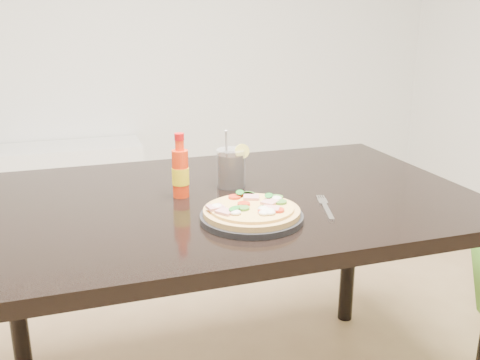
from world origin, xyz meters
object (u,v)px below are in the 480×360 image
object	(u,v)px
pizza	(252,210)
hot_sauce_bottle	(180,172)
dining_table	(227,222)
plate	(252,217)
cola_cup	(231,169)
media_console	(24,189)
fork	(325,206)

from	to	relation	value
pizza	hot_sauce_bottle	xyz separation A→B (m)	(-0.13, 0.24, 0.04)
dining_table	pizza	bearing A→B (deg)	-89.42
plate	hot_sauce_bottle	distance (m)	0.28
cola_cup	media_console	xyz separation A→B (m)	(-0.74, 1.82, -0.55)
dining_table	hot_sauce_bottle	xyz separation A→B (m)	(-0.13, 0.03, 0.16)
plate	fork	bearing A→B (deg)	7.48
cola_cup	media_console	world-z (taller)	cola_cup
plate	media_console	bearing A→B (deg)	108.49
dining_table	pizza	xyz separation A→B (m)	(0.00, -0.21, 0.11)
dining_table	cola_cup	world-z (taller)	cola_cup
plate	dining_table	bearing A→B (deg)	90.36
pizza	fork	distance (m)	0.22
plate	cola_cup	bearing A→B (deg)	83.13
cola_cup	media_console	size ratio (longest dim) A/B	0.13
hot_sauce_bottle	fork	world-z (taller)	hot_sauce_bottle
cola_cup	plate	bearing A→B (deg)	-96.87
dining_table	pizza	distance (m)	0.24
dining_table	cola_cup	distance (m)	0.16
hot_sauce_bottle	media_console	size ratio (longest dim) A/B	0.13
dining_table	fork	world-z (taller)	fork
dining_table	media_console	bearing A→B (deg)	110.33
plate	cola_cup	distance (m)	0.29
pizza	dining_table	bearing A→B (deg)	90.58
dining_table	pizza	world-z (taller)	pizza
dining_table	media_console	world-z (taller)	dining_table
plate	media_console	distance (m)	2.27
dining_table	hot_sauce_bottle	world-z (taller)	hot_sauce_bottle
dining_table	plate	distance (m)	0.23
dining_table	fork	xyz separation A→B (m)	(0.22, -0.18, 0.09)
pizza	media_console	bearing A→B (deg)	108.50
hot_sauce_bottle	media_console	distance (m)	2.03
cola_cup	fork	xyz separation A→B (m)	(0.18, -0.26, -0.05)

